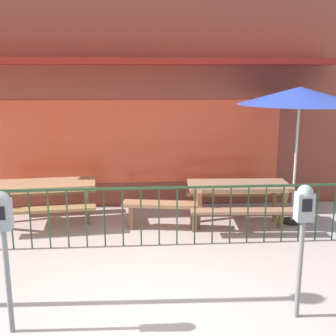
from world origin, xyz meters
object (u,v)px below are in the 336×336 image
object	(u,v)px
picnic_table_right	(238,192)
patio_bench	(162,210)
parking_meter_far	(304,217)
picnic_table_left	(45,191)
patio_umbrella	(300,96)
parking_meter_near	(3,225)

from	to	relation	value
picnic_table_right	patio_bench	xyz separation A→B (m)	(-1.39, -0.10, -0.26)
picnic_table_right	parking_meter_far	size ratio (longest dim) A/B	1.21
picnic_table_left	patio_umbrella	bearing A→B (deg)	-3.67
patio_bench	picnic_table_left	bearing A→B (deg)	168.78
picnic_table_left	patio_bench	distance (m)	2.16
picnic_table_right	patio_umbrella	size ratio (longest dim) A/B	0.75
picnic_table_right	parking_meter_near	bearing A→B (deg)	-136.07
parking_meter_near	patio_bench	bearing A→B (deg)	58.98
picnic_table_right	parking_meter_near	xyz separation A→B (m)	(-3.15, -3.04, 0.58)
patio_umbrella	parking_meter_near	bearing A→B (deg)	-143.74
patio_umbrella	parking_meter_near	world-z (taller)	patio_umbrella
patio_umbrella	picnic_table_right	bearing A→B (deg)	-178.36
patio_bench	patio_umbrella	bearing A→B (deg)	3.04
parking_meter_near	parking_meter_far	world-z (taller)	parking_meter_near
picnic_table_right	patio_umbrella	bearing A→B (deg)	1.64
picnic_table_right	patio_umbrella	xyz separation A→B (m)	(1.03, 0.03, 1.70)
parking_meter_near	parking_meter_far	bearing A→B (deg)	1.12
picnic_table_right	patio_umbrella	world-z (taller)	patio_umbrella
parking_meter_far	parking_meter_near	bearing A→B (deg)	-178.88
patio_umbrella	patio_bench	bearing A→B (deg)	-176.96
picnic_table_left	parking_meter_far	bearing A→B (deg)	-43.60
parking_meter_far	picnic_table_right	bearing A→B (deg)	89.42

